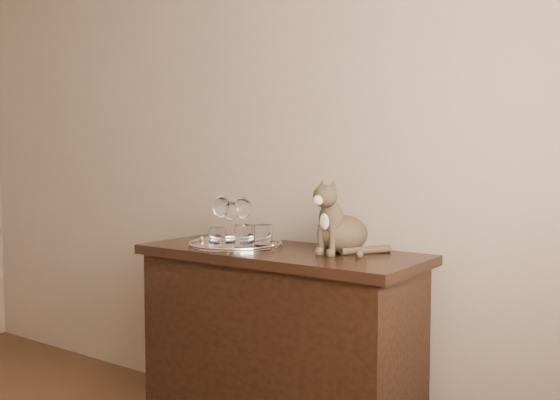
% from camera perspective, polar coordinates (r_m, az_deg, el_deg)
% --- Properties ---
extents(wall_back, '(4.00, 0.10, 2.70)m').
position_cam_1_polar(wall_back, '(3.16, -5.64, 6.10)').
color(wall_back, tan).
rests_on(wall_back, ground).
extents(sideboard, '(1.20, 0.50, 0.85)m').
position_cam_1_polar(sideboard, '(2.67, -0.02, -13.61)').
color(sideboard, black).
rests_on(sideboard, ground).
extents(tray, '(0.40, 0.40, 0.01)m').
position_cam_1_polar(tray, '(2.68, -4.07, -4.15)').
color(tray, white).
rests_on(tray, sideboard).
extents(wine_glass_b, '(0.08, 0.08, 0.20)m').
position_cam_1_polar(wine_glass_b, '(2.71, -3.38, -1.82)').
color(wine_glass_b, silver).
rests_on(wine_glass_b, tray).
extents(wine_glass_c, '(0.08, 0.08, 0.21)m').
position_cam_1_polar(wine_glass_c, '(2.73, -5.37, -1.73)').
color(wine_glass_c, silver).
rests_on(wine_glass_c, tray).
extents(wine_glass_d, '(0.07, 0.07, 0.19)m').
position_cam_1_polar(wine_glass_d, '(2.73, -4.54, -1.93)').
color(wine_glass_d, silver).
rests_on(wine_glass_d, tray).
extents(tumbler_a, '(0.08, 0.08, 0.09)m').
position_cam_1_polar(tumbler_a, '(2.57, -3.26, -3.34)').
color(tumbler_a, white).
rests_on(tumbler_a, tray).
extents(tumbler_b, '(0.07, 0.07, 0.08)m').
position_cam_1_polar(tumbler_b, '(2.60, -5.76, -3.43)').
color(tumbler_b, silver).
rests_on(tumbler_b, tray).
extents(tumbler_c, '(0.08, 0.08, 0.09)m').
position_cam_1_polar(tumbler_c, '(2.62, -1.58, -3.24)').
color(tumbler_c, white).
rests_on(tumbler_c, tray).
extents(cat, '(0.33, 0.31, 0.30)m').
position_cam_1_polar(cat, '(2.50, 5.74, -1.42)').
color(cat, '#4B3E2D').
rests_on(cat, sideboard).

